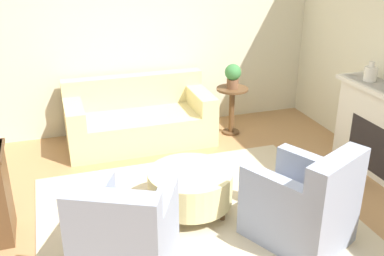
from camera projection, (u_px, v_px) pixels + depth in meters
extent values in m
plane|color=#AD7F51|center=(195.00, 215.00, 4.69)|extent=(16.00, 16.00, 0.00)
cube|color=beige|center=(138.00, 34.00, 6.40)|extent=(9.04, 0.12, 2.80)
cube|color=beige|center=(195.00, 215.00, 4.69)|extent=(3.17, 2.57, 0.01)
cube|color=beige|center=(140.00, 128.00, 6.28)|extent=(1.99, 0.94, 0.43)
cube|color=beige|center=(134.00, 90.00, 6.42)|extent=(1.99, 0.20, 0.45)
cube|color=beige|center=(74.00, 113.00, 5.87)|extent=(0.24, 0.90, 0.25)
cube|color=beige|center=(200.00, 99.00, 6.37)|extent=(0.24, 0.90, 0.25)
cube|color=brown|center=(148.00, 153.00, 5.97)|extent=(1.79, 0.05, 0.06)
cube|color=#8E99B2|center=(129.00, 251.00, 3.80)|extent=(1.03, 1.10, 0.44)
cube|color=#8E99B2|center=(113.00, 226.00, 3.30)|extent=(0.73, 0.50, 0.54)
cube|color=#8E99B2|center=(162.00, 216.00, 3.63)|extent=(0.49, 0.81, 0.30)
cube|color=#8E99B2|center=(93.00, 210.00, 3.71)|extent=(0.49, 0.81, 0.30)
cube|color=brown|center=(141.00, 240.00, 4.24)|extent=(0.60, 0.33, 0.06)
cube|color=#8E99B2|center=(297.00, 217.00, 4.26)|extent=(1.03, 1.10, 0.44)
cube|color=#8E99B2|center=(336.00, 185.00, 3.84)|extent=(0.73, 0.50, 0.54)
cube|color=#8E99B2|center=(316.00, 172.00, 4.31)|extent=(0.49, 0.81, 0.30)
cube|color=#8E99B2|center=(280.00, 194.00, 3.94)|extent=(0.49, 0.81, 0.30)
cube|color=brown|center=(262.00, 216.00, 4.60)|extent=(0.60, 0.33, 0.06)
cylinder|color=beige|center=(190.00, 186.00, 4.65)|extent=(0.88, 0.88, 0.34)
cylinder|color=brown|center=(173.00, 224.00, 4.43)|extent=(0.05, 0.05, 0.12)
cylinder|color=brown|center=(223.00, 214.00, 4.58)|extent=(0.05, 0.05, 0.12)
cylinder|color=brown|center=(160.00, 197.00, 4.89)|extent=(0.05, 0.05, 0.12)
cylinder|color=brown|center=(205.00, 189.00, 5.04)|extent=(0.05, 0.05, 0.12)
cylinder|color=brown|center=(232.00, 89.00, 6.40)|extent=(0.45, 0.45, 0.03)
cylinder|color=brown|center=(232.00, 112.00, 6.54)|extent=(0.08, 0.08, 0.67)
cylinder|color=brown|center=(231.00, 132.00, 6.66)|extent=(0.25, 0.25, 0.03)
cube|color=#282323|center=(371.00, 147.00, 5.36)|extent=(0.02, 0.78, 0.59)
cylinder|color=silver|center=(370.00, 74.00, 5.43)|extent=(0.16, 0.16, 0.17)
cylinder|color=silver|center=(372.00, 64.00, 5.39)|extent=(0.07, 0.07, 0.07)
cylinder|color=brown|center=(233.00, 83.00, 6.37)|extent=(0.17, 0.17, 0.13)
sphere|color=#3D7F42|center=(233.00, 72.00, 6.30)|extent=(0.23, 0.23, 0.23)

